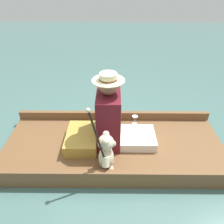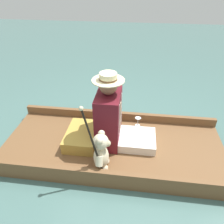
# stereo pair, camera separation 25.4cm
# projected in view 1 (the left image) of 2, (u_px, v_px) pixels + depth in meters

# --- Properties ---
(ground_plane) EXTENTS (16.00, 16.00, 0.00)m
(ground_plane) POSITION_uv_depth(u_px,v_px,m) (113.00, 150.00, 2.79)
(ground_plane) COLOR #476B66
(punt_boat) EXTENTS (1.17, 2.73, 0.22)m
(punt_boat) POSITION_uv_depth(u_px,v_px,m) (113.00, 146.00, 2.76)
(punt_boat) COLOR brown
(punt_boat) RESTS_ON ground_plane
(seat_cushion) EXTENTS (0.54, 0.38, 0.15)m
(seat_cushion) POSITION_uv_depth(u_px,v_px,m) (82.00, 138.00, 2.71)
(seat_cushion) COLOR #B7933D
(seat_cushion) RESTS_ON punt_boat
(seated_person) EXTENTS (0.47, 0.76, 0.93)m
(seated_person) POSITION_uv_depth(u_px,v_px,m) (114.00, 119.00, 2.59)
(seated_person) COLOR white
(seated_person) RESTS_ON punt_boat
(teddy_bear) EXTENTS (0.32, 0.19, 0.46)m
(teddy_bear) POSITION_uv_depth(u_px,v_px,m) (106.00, 153.00, 2.29)
(teddy_bear) COLOR beige
(teddy_bear) RESTS_ON punt_boat
(wine_glass) EXTENTS (0.08, 0.08, 0.13)m
(wine_glass) POSITION_uv_depth(u_px,v_px,m) (135.00, 118.00, 3.03)
(wine_glass) COLOR silver
(wine_glass) RESTS_ON punt_boat
(walking_cane) EXTENTS (0.04, 0.21, 0.84)m
(walking_cane) POSITION_uv_depth(u_px,v_px,m) (98.00, 139.00, 2.06)
(walking_cane) COLOR black
(walking_cane) RESTS_ON punt_boat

